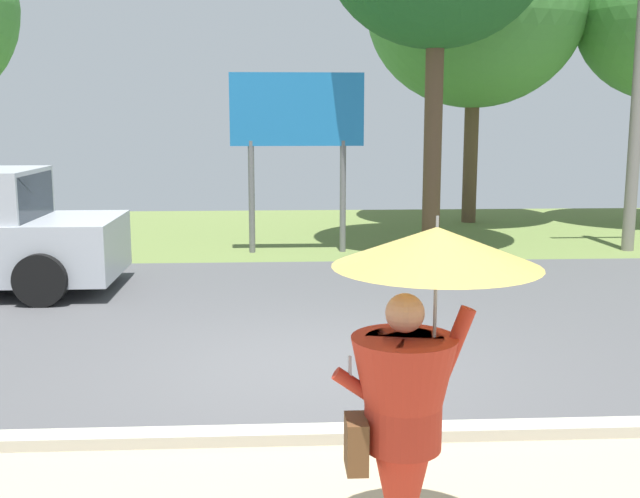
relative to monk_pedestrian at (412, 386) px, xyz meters
The scene contains 5 objects.
ground_plane 7.02m from the monk_pedestrian, 93.72° to the left, with size 40.00×22.00×0.20m.
monk_pedestrian is the anchor object (origin of this frame).
utility_pole 12.75m from the monk_pedestrian, 59.84° to the left, with size 1.80×0.24×6.71m.
roadside_billboard 11.11m from the monk_pedestrian, 91.89° to the left, with size 2.60×0.12×3.50m.
tree_right_far 16.28m from the monk_pedestrian, 74.82° to the left, with size 5.32×5.32×7.71m.
Camera 1 is at (-0.30, -8.05, 2.66)m, focal length 43.19 mm.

